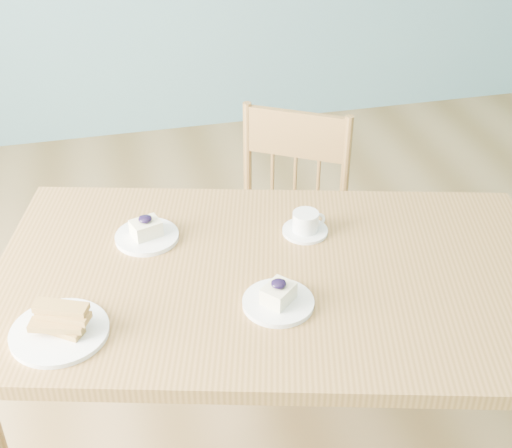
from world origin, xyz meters
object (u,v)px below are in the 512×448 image
coffee_cup (306,224)px  biscotti_plate (58,327)px  cheesecake_plate_near (278,299)px  cheesecake_plate_far (147,233)px  dining_chair (285,233)px  dining_table (270,295)px

coffee_cup → biscotti_plate: size_ratio=0.56×
cheesecake_plate_near → cheesecake_plate_far: (-0.27, 0.34, -0.00)m
cheesecake_plate_near → biscotti_plate: bearing=178.2°
cheesecake_plate_far → biscotti_plate: (-0.23, -0.32, 0.00)m
dining_chair → biscotti_plate: size_ratio=3.82×
dining_chair → coffee_cup: 0.56m
dining_table → biscotti_plate: bearing=-153.3°
dining_chair → coffee_cup: size_ratio=6.87×
biscotti_plate → cheesecake_plate_far: bearing=54.8°
dining_chair → biscotti_plate: dining_chair is taller
dining_chair → cheesecake_plate_far: dining_chair is taller
dining_chair → coffee_cup: bearing=-68.7°
biscotti_plate → coffee_cup: bearing=21.6°
cheesecake_plate_near → coffee_cup: cheesecake_plate_near is taller
coffee_cup → biscotti_plate: 0.70m
dining_table → coffee_cup: 0.22m
dining_table → cheesecake_plate_near: cheesecake_plate_near is taller
dining_chair → cheesecake_plate_near: 0.82m
dining_chair → cheesecake_plate_near: bearing=-76.6°
cheesecake_plate_far → biscotti_plate: 0.40m
biscotti_plate → cheesecake_plate_near: bearing=-1.8°
dining_chair → dining_table: bearing=-78.8°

